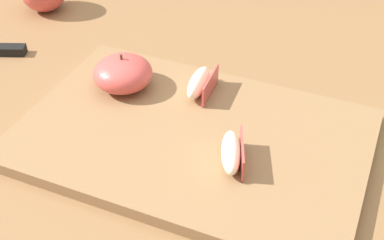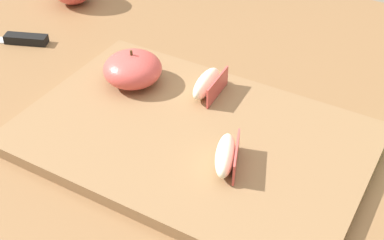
{
  "view_description": "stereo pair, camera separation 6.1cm",
  "coord_description": "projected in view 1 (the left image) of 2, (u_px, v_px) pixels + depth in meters",
  "views": [
    {
      "loc": [
        0.23,
        -0.57,
        1.19
      ],
      "look_at": [
        0.03,
        -0.1,
        0.79
      ],
      "focal_mm": 49.67,
      "sensor_mm": 36.0,
      "label": 1
    },
    {
      "loc": [
        0.28,
        -0.54,
        1.19
      ],
      "look_at": [
        0.03,
        -0.1,
        0.79
      ],
      "focal_mm": 49.67,
      "sensor_mm": 36.0,
      "label": 2
    }
  ],
  "objects": [
    {
      "name": "cutting_board",
      "position": [
        192.0,
        138.0,
        0.67
      ],
      "size": [
        0.43,
        0.29,
        0.02
      ],
      "color": "olive",
      "rests_on": "dining_table"
    },
    {
      "name": "dining_table",
      "position": [
        201.0,
        154.0,
        0.82
      ],
      "size": [
        1.22,
        0.85,
        0.75
      ],
      "color": "brown",
      "rests_on": "ground_plane"
    },
    {
      "name": "apple_wedge_back",
      "position": [
        232.0,
        152.0,
        0.61
      ],
      "size": [
        0.05,
        0.07,
        0.03
      ],
      "color": "#F4EACC",
      "rests_on": "cutting_board"
    },
    {
      "name": "apple_half_skin_up",
      "position": [
        123.0,
        73.0,
        0.73
      ],
      "size": [
        0.08,
        0.08,
        0.05
      ],
      "color": "#D14C47",
      "rests_on": "cutting_board"
    },
    {
      "name": "apple_wedge_front",
      "position": [
        202.0,
        84.0,
        0.72
      ],
      "size": [
        0.03,
        0.07,
        0.03
      ],
      "color": "#F4EACC",
      "rests_on": "cutting_board"
    }
  ]
}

